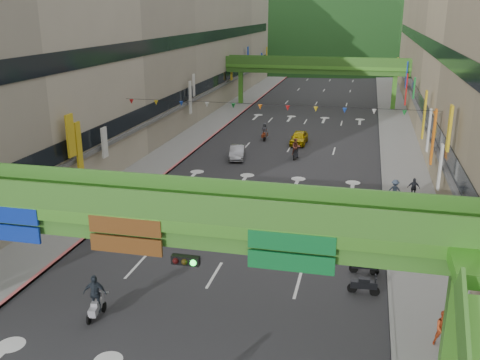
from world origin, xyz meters
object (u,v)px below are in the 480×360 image
object	(u,v)px
overpass_near	(189,237)
car_silver	(237,152)
scooter_rider_mid	(296,149)
pedestrian_red	(443,332)
car_yellow	(299,138)

from	to	relation	value
overpass_near	car_silver	bearing A→B (deg)	100.00
scooter_rider_mid	pedestrian_red	distance (m)	29.93
car_silver	car_yellow	world-z (taller)	car_yellow
overpass_near	scooter_rider_mid	xyz separation A→B (m)	(0.19, 30.84, -4.18)
car_silver	car_yellow	distance (m)	8.69
scooter_rider_mid	car_silver	bearing A→B (deg)	-167.31
car_silver	pedestrian_red	xyz separation A→B (m)	(15.38, -27.00, 0.17)
car_silver	car_yellow	bearing A→B (deg)	45.54
overpass_near	car_silver	world-z (taller)	overpass_near
car_yellow	pedestrian_red	size ratio (longest dim) A/B	2.51
scooter_rider_mid	car_yellow	world-z (taller)	scooter_rider_mid
car_silver	pedestrian_red	bearing A→B (deg)	-69.96
scooter_rider_mid	car_yellow	bearing A→B (deg)	94.28
car_yellow	car_silver	bearing A→B (deg)	-123.38
pedestrian_red	scooter_rider_mid	bearing A→B (deg)	103.79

